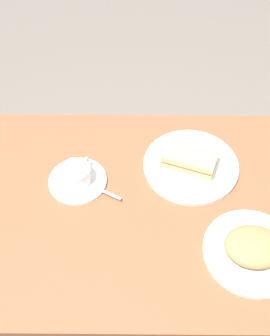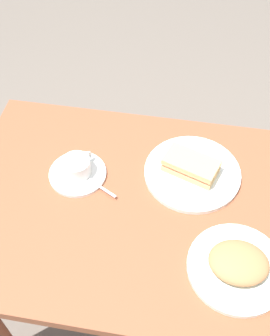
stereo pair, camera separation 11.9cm
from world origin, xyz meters
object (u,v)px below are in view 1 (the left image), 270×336
object	(u,v)px
dining_table	(146,230)
coffee_cup	(77,173)
side_plate	(251,252)
sandwich_plate	(191,166)
coffee_saucer	(78,181)
sandwich_front	(189,159)
spoon	(100,190)

from	to	relation	value
dining_table	coffee_cup	distance (m)	0.27
coffee_cup	side_plate	xyz separation A→B (m)	(0.45, -0.22, -0.03)
sandwich_plate	coffee_saucer	size ratio (longest dim) A/B	1.68
sandwich_front	coffee_cup	xyz separation A→B (m)	(-0.32, -0.06, 0.00)
sandwich_plate	side_plate	xyz separation A→B (m)	(0.13, -0.28, 0.00)
coffee_saucer	sandwich_plate	bearing A→B (deg)	9.83
sandwich_front	dining_table	bearing A→B (deg)	-132.73
coffee_saucer	spoon	xyz separation A→B (m)	(0.07, -0.04, 0.01)
dining_table	spoon	xyz separation A→B (m)	(-0.13, 0.04, 0.15)
side_plate	coffee_cup	bearing A→B (deg)	153.93
sandwich_front	side_plate	bearing A→B (deg)	-63.69
sandwich_front	spoon	size ratio (longest dim) A/B	1.82
coffee_saucer	side_plate	bearing A→B (deg)	-25.88
dining_table	sandwich_plate	distance (m)	0.23
spoon	sandwich_plate	bearing A→B (deg)	19.52
dining_table	sandwich_front	xyz separation A→B (m)	(0.12, 0.13, 0.18)
coffee_cup	coffee_saucer	bearing A→B (deg)	-117.03
sandwich_front	side_plate	xyz separation A→B (m)	(0.14, -0.28, -0.03)
side_plate	sandwich_front	bearing A→B (deg)	116.31
dining_table	coffee_cup	size ratio (longest dim) A/B	10.20
sandwich_plate	coffee_cup	world-z (taller)	coffee_cup
coffee_cup	spoon	xyz separation A→B (m)	(0.07, -0.04, -0.03)
coffee_saucer	side_plate	world-z (taller)	side_plate
sandwich_front	coffee_cup	distance (m)	0.32
side_plate	spoon	bearing A→B (deg)	154.51
sandwich_front	spoon	xyz separation A→B (m)	(-0.25, -0.09, -0.02)
dining_table	spoon	world-z (taller)	spoon
dining_table	sandwich_plate	size ratio (longest dim) A/B	3.65
dining_table	coffee_saucer	distance (m)	0.25
spoon	dining_table	bearing A→B (deg)	-16.33
coffee_cup	side_plate	distance (m)	0.50
dining_table	spoon	distance (m)	0.20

